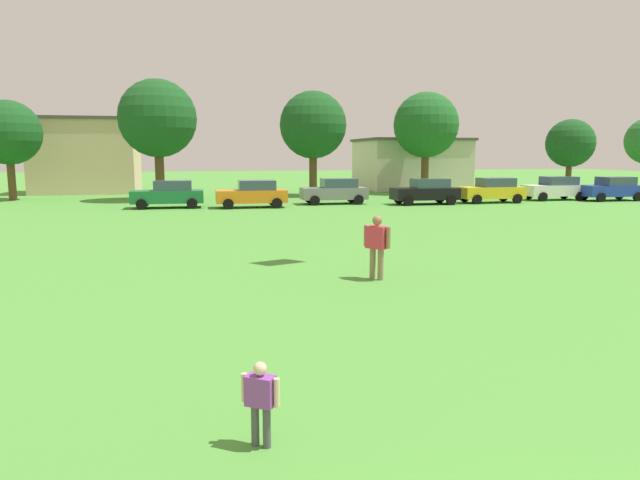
{
  "coord_description": "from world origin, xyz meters",
  "views": [
    {
      "loc": [
        -3.06,
        -1.79,
        3.29
      ],
      "look_at": [
        -0.5,
        10.31,
        1.41
      ],
      "focal_mm": 32.01,
      "sensor_mm": 36.0,
      "label": 1
    }
  ],
  "objects_px": {
    "adult_bystander": "(377,242)",
    "parked_car_gray_2": "(335,191)",
    "parked_car_blue_6": "(612,188)",
    "parked_car_white_5": "(555,188)",
    "parked_car_orange_1": "(253,194)",
    "parked_car_black_3": "(426,191)",
    "tree_left": "(158,119)",
    "tree_right": "(570,143)",
    "child_kite_flyer": "(260,397)",
    "tree_far_left": "(8,133)",
    "tree_center_left": "(313,125)",
    "parked_car_green_0": "(169,194)",
    "parked_car_yellow_4": "(492,190)",
    "tree_center_right": "(426,125)"
  },
  "relations": [
    {
      "from": "parked_car_orange_1",
      "to": "tree_center_left",
      "type": "height_order",
      "value": "tree_center_left"
    },
    {
      "from": "parked_car_white_5",
      "to": "tree_right",
      "type": "bearing_deg",
      "value": -131.38
    },
    {
      "from": "parked_car_gray_2",
      "to": "parked_car_yellow_4",
      "type": "distance_m",
      "value": 10.71
    },
    {
      "from": "parked_car_blue_6",
      "to": "tree_center_right",
      "type": "height_order",
      "value": "tree_center_right"
    },
    {
      "from": "adult_bystander",
      "to": "parked_car_gray_2",
      "type": "distance_m",
      "value": 22.96
    },
    {
      "from": "adult_bystander",
      "to": "child_kite_flyer",
      "type": "bearing_deg",
      "value": 114.45
    },
    {
      "from": "child_kite_flyer",
      "to": "parked_car_gray_2",
      "type": "relative_size",
      "value": 0.23
    },
    {
      "from": "parked_car_orange_1",
      "to": "tree_right",
      "type": "relative_size",
      "value": 0.7
    },
    {
      "from": "parked_car_gray_2",
      "to": "tree_far_left",
      "type": "height_order",
      "value": "tree_far_left"
    },
    {
      "from": "tree_far_left",
      "to": "tree_center_right",
      "type": "xyz_separation_m",
      "value": [
        31.36,
        0.5,
        0.85
      ]
    },
    {
      "from": "parked_car_white_5",
      "to": "tree_left",
      "type": "xyz_separation_m",
      "value": [
        -27.69,
        5.59,
        4.85
      ]
    },
    {
      "from": "parked_car_gray_2",
      "to": "tree_center_left",
      "type": "relative_size",
      "value": 0.53
    },
    {
      "from": "parked_car_black_3",
      "to": "parked_car_blue_6",
      "type": "height_order",
      "value": "same"
    },
    {
      "from": "parked_car_yellow_4",
      "to": "tree_left",
      "type": "relative_size",
      "value": 0.51
    },
    {
      "from": "parked_car_orange_1",
      "to": "parked_car_black_3",
      "type": "xyz_separation_m",
      "value": [
        11.34,
        -0.07,
        0.0
      ]
    },
    {
      "from": "parked_car_green_0",
      "to": "tree_center_left",
      "type": "relative_size",
      "value": 0.53
    },
    {
      "from": "parked_car_yellow_4",
      "to": "tree_center_right",
      "type": "height_order",
      "value": "tree_center_right"
    },
    {
      "from": "parked_car_black_3",
      "to": "tree_far_left",
      "type": "xyz_separation_m",
      "value": [
        -27.57,
        9.06,
        3.89
      ]
    },
    {
      "from": "child_kite_flyer",
      "to": "tree_right",
      "type": "relative_size",
      "value": 0.16
    },
    {
      "from": "tree_far_left",
      "to": "tree_center_right",
      "type": "bearing_deg",
      "value": 0.92
    },
    {
      "from": "parked_car_white_5",
      "to": "parked_car_yellow_4",
      "type": "bearing_deg",
      "value": 11.6
    },
    {
      "from": "parked_car_white_5",
      "to": "tree_right",
      "type": "height_order",
      "value": "tree_right"
    },
    {
      "from": "tree_center_left",
      "to": "parked_car_yellow_4",
      "type": "bearing_deg",
      "value": -39.9
    },
    {
      "from": "parked_car_gray_2",
      "to": "tree_center_right",
      "type": "height_order",
      "value": "tree_center_right"
    },
    {
      "from": "parked_car_gray_2",
      "to": "parked_car_green_0",
      "type": "bearing_deg",
      "value": 3.54
    },
    {
      "from": "parked_car_blue_6",
      "to": "parked_car_white_5",
      "type": "bearing_deg",
      "value": -19.22
    },
    {
      "from": "parked_car_white_5",
      "to": "tree_far_left",
      "type": "relative_size",
      "value": 0.61
    },
    {
      "from": "parked_car_gray_2",
      "to": "parked_car_black_3",
      "type": "bearing_deg",
      "value": 165.19
    },
    {
      "from": "tree_left",
      "to": "tree_right",
      "type": "relative_size",
      "value": 1.38
    },
    {
      "from": "tree_right",
      "to": "parked_car_yellow_4",
      "type": "bearing_deg",
      "value": -147.04
    },
    {
      "from": "tree_center_left",
      "to": "tree_right",
      "type": "bearing_deg",
      "value": -5.3
    },
    {
      "from": "adult_bystander",
      "to": "parked_car_blue_6",
      "type": "height_order",
      "value": "adult_bystander"
    },
    {
      "from": "parked_car_orange_1",
      "to": "tree_right",
      "type": "xyz_separation_m",
      "value": [
        26.83,
        7.06,
        3.27
      ]
    },
    {
      "from": "adult_bystander",
      "to": "parked_car_orange_1",
      "type": "height_order",
      "value": "adult_bystander"
    },
    {
      "from": "parked_car_orange_1",
      "to": "parked_car_blue_6",
      "type": "xyz_separation_m",
      "value": [
        25.4,
        0.04,
        0.0
      ]
    },
    {
      "from": "parked_car_white_5",
      "to": "tree_right",
      "type": "distance_m",
      "value": 8.34
    },
    {
      "from": "tree_far_left",
      "to": "tree_right",
      "type": "xyz_separation_m",
      "value": [
        43.06,
        -1.93,
        -0.61
      ]
    },
    {
      "from": "child_kite_flyer",
      "to": "tree_far_left",
      "type": "height_order",
      "value": "tree_far_left"
    },
    {
      "from": "child_kite_flyer",
      "to": "adult_bystander",
      "type": "xyz_separation_m",
      "value": [
        3.91,
        8.07,
        0.41
      ]
    },
    {
      "from": "adult_bystander",
      "to": "parked_car_blue_6",
      "type": "bearing_deg",
      "value": -88.42
    },
    {
      "from": "parked_car_yellow_4",
      "to": "tree_left",
      "type": "height_order",
      "value": "tree_left"
    },
    {
      "from": "child_kite_flyer",
      "to": "parked_car_black_3",
      "type": "bearing_deg",
      "value": 97.18
    },
    {
      "from": "parked_car_green_0",
      "to": "tree_center_left",
      "type": "height_order",
      "value": "tree_center_left"
    },
    {
      "from": "parked_car_black_3",
      "to": "tree_right",
      "type": "height_order",
      "value": "tree_right"
    },
    {
      "from": "adult_bystander",
      "to": "parked_car_green_0",
      "type": "relative_size",
      "value": 0.39
    },
    {
      "from": "parked_car_green_0",
      "to": "tree_center_left",
      "type": "bearing_deg",
      "value": -142.26
    },
    {
      "from": "parked_car_gray_2",
      "to": "tree_left",
      "type": "relative_size",
      "value": 0.51
    },
    {
      "from": "adult_bystander",
      "to": "tree_far_left",
      "type": "bearing_deg",
      "value": -9.47
    },
    {
      "from": "tree_far_left",
      "to": "parked_car_orange_1",
      "type": "bearing_deg",
      "value": -28.98
    },
    {
      "from": "parked_car_green_0",
      "to": "parked_car_white_5",
      "type": "xyz_separation_m",
      "value": [
        26.81,
        0.5,
        0.0
      ]
    }
  ]
}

